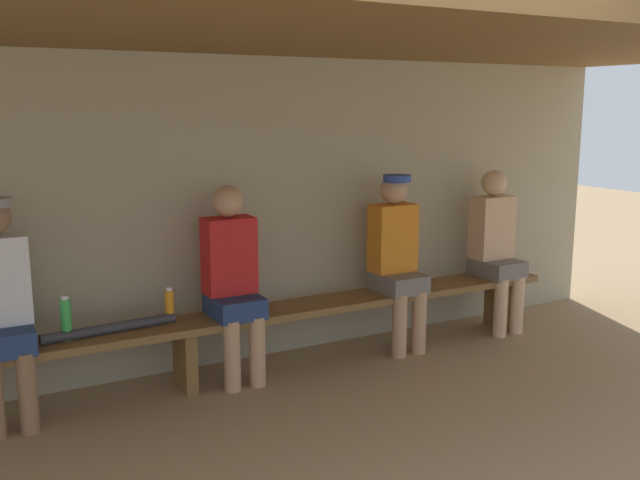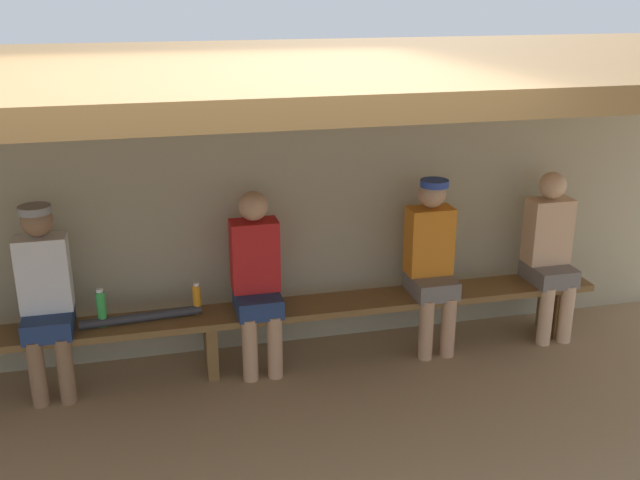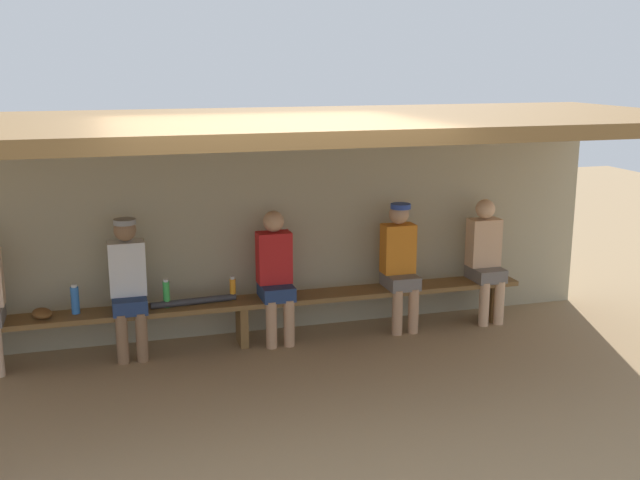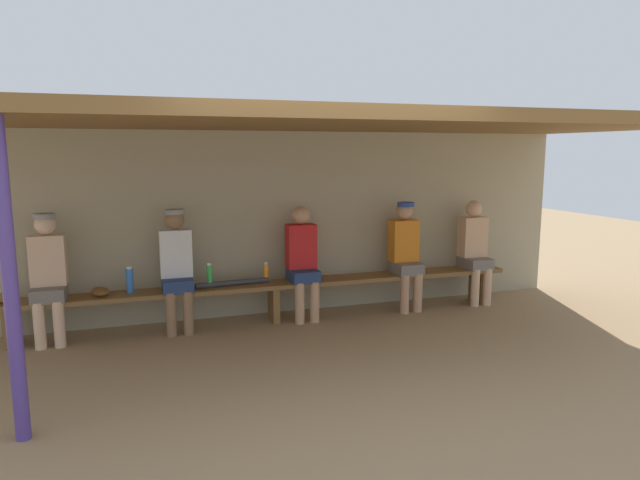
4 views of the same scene
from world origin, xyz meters
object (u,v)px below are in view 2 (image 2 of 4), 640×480
at_px(water_bottle_clear, 197,299).
at_px(player_in_blue, 550,249).
at_px(bench, 210,324).
at_px(baseball_bat, 141,317).
at_px(player_in_white, 256,275).
at_px(player_shirtless_tan, 45,292).
at_px(player_in_red, 431,257).
at_px(water_bottle_orange, 101,308).

bearing_deg(water_bottle_clear, player_in_blue, -0.90).
distance_m(bench, baseball_bat, 0.48).
relative_size(player_in_blue, player_in_white, 1.00).
distance_m(water_bottle_clear, baseball_bat, 0.40).
xyz_separation_m(bench, baseball_bat, (-0.47, -0.00, 0.11)).
relative_size(bench, player_shirtless_tan, 4.46).
height_order(player_in_blue, player_in_white, same).
distance_m(bench, player_in_red, 1.73).
bearing_deg(bench, water_bottle_orange, -179.49).
xyz_separation_m(player_in_blue, water_bottle_clear, (-2.76, 0.04, -0.16)).
distance_m(player_in_red, player_shirtless_tan, 2.77).
distance_m(player_in_red, player_in_white, 1.34).
xyz_separation_m(player_shirtless_tan, water_bottle_clear, (1.00, 0.04, -0.17)).
xyz_separation_m(player_shirtless_tan, player_in_white, (1.43, -0.00, -0.02)).
xyz_separation_m(player_in_white, water_bottle_orange, (-1.08, -0.01, -0.14)).
xyz_separation_m(water_bottle_clear, baseball_bat, (-0.39, -0.05, -0.08)).
relative_size(player_shirtless_tan, player_in_blue, 1.01).
bearing_deg(player_in_blue, water_bottle_orange, -179.84).
bearing_deg(player_in_blue, player_in_red, 179.97).
bearing_deg(baseball_bat, player_in_white, -4.29).
bearing_deg(player_in_white, water_bottle_clear, 174.23).
height_order(bench, baseball_bat, baseball_bat).
bearing_deg(player_in_white, player_in_red, 0.02).
height_order(player_in_blue, baseball_bat, player_in_blue).
xyz_separation_m(bench, player_in_white, (0.35, 0.00, 0.34)).
distance_m(bench, player_in_white, 0.49).
xyz_separation_m(water_bottle_orange, baseball_bat, (0.26, 0.01, -0.10)).
height_order(player_in_red, baseball_bat, player_in_red).
xyz_separation_m(player_shirtless_tan, player_in_blue, (3.77, -0.00, -0.02)).
distance_m(water_bottle_orange, water_bottle_clear, 0.66).
distance_m(player_in_red, baseball_bat, 2.17).
height_order(bench, water_bottle_clear, water_bottle_clear).
bearing_deg(player_in_white, player_in_blue, 0.00).
height_order(player_in_red, player_in_blue, player_in_red).
height_order(player_shirtless_tan, baseball_bat, player_shirtless_tan).
bearing_deg(bench, player_shirtless_tan, 179.81).
bearing_deg(player_shirtless_tan, water_bottle_orange, -1.64).
height_order(water_bottle_orange, baseball_bat, water_bottle_orange).
bearing_deg(water_bottle_orange, player_in_red, 0.24).
height_order(player_shirtless_tan, water_bottle_orange, player_shirtless_tan).
distance_m(player_in_white, water_bottle_orange, 1.09).
bearing_deg(water_bottle_orange, player_in_blue, 0.16).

